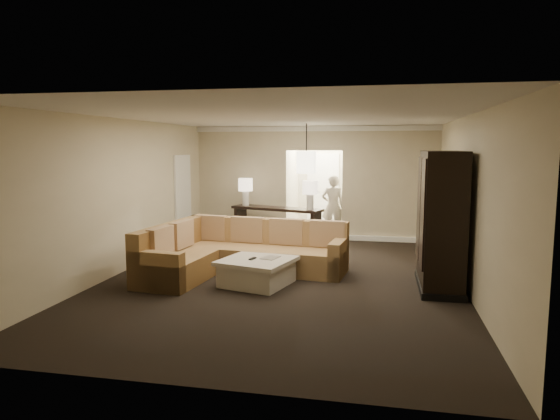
% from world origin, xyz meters
% --- Properties ---
extents(ground, '(8.00, 8.00, 0.00)m').
position_xyz_m(ground, '(0.00, 0.00, 0.00)').
color(ground, black).
rests_on(ground, ground).
extents(wall_back, '(6.00, 0.04, 2.80)m').
position_xyz_m(wall_back, '(0.00, 4.00, 1.40)').
color(wall_back, beige).
rests_on(wall_back, ground).
extents(wall_front, '(6.00, 0.04, 2.80)m').
position_xyz_m(wall_front, '(0.00, -4.00, 1.40)').
color(wall_front, beige).
rests_on(wall_front, ground).
extents(wall_left, '(0.04, 8.00, 2.80)m').
position_xyz_m(wall_left, '(-3.00, 0.00, 1.40)').
color(wall_left, beige).
rests_on(wall_left, ground).
extents(wall_right, '(0.04, 8.00, 2.80)m').
position_xyz_m(wall_right, '(3.00, 0.00, 1.40)').
color(wall_right, beige).
rests_on(wall_right, ground).
extents(ceiling, '(6.00, 8.00, 0.02)m').
position_xyz_m(ceiling, '(0.00, 0.00, 2.80)').
color(ceiling, silver).
rests_on(ceiling, wall_back).
extents(crown_molding, '(6.00, 0.10, 0.12)m').
position_xyz_m(crown_molding, '(0.00, 3.95, 2.73)').
color(crown_molding, white).
rests_on(crown_molding, wall_back).
extents(baseboard, '(6.00, 0.10, 0.12)m').
position_xyz_m(baseboard, '(0.00, 3.95, 0.06)').
color(baseboard, white).
rests_on(baseboard, ground).
extents(side_door, '(0.05, 0.90, 2.10)m').
position_xyz_m(side_door, '(-2.97, 2.80, 1.05)').
color(side_door, white).
rests_on(side_door, ground).
extents(foyer, '(1.44, 2.02, 2.80)m').
position_xyz_m(foyer, '(0.00, 5.34, 1.30)').
color(foyer, white).
rests_on(foyer, ground).
extents(sectional_sofa, '(3.40, 2.61, 0.95)m').
position_xyz_m(sectional_sofa, '(-0.95, 0.30, 0.38)').
color(sectional_sofa, brown).
rests_on(sectional_sofa, ground).
extents(coffee_table, '(1.34, 1.34, 0.46)m').
position_xyz_m(coffee_table, '(-0.36, -0.38, 0.23)').
color(coffee_table, silver).
rests_on(coffee_table, ground).
extents(console_table, '(2.29, 1.12, 0.86)m').
position_xyz_m(console_table, '(-0.78, 3.20, 0.51)').
color(console_table, black).
rests_on(console_table, ground).
extents(armoire, '(0.66, 1.55, 2.23)m').
position_xyz_m(armoire, '(2.59, 0.01, 1.07)').
color(armoire, black).
rests_on(armoire, ground).
extents(drink_table, '(0.44, 0.44, 0.55)m').
position_xyz_m(drink_table, '(0.54, 1.20, 0.40)').
color(drink_table, black).
rests_on(drink_table, ground).
extents(table_lamp_left, '(0.35, 0.35, 0.66)m').
position_xyz_m(table_lamp_left, '(-1.61, 3.44, 1.31)').
color(table_lamp_left, silver).
rests_on(table_lamp_left, console_table).
extents(table_lamp_right, '(0.35, 0.35, 0.66)m').
position_xyz_m(table_lamp_right, '(0.05, 2.96, 1.31)').
color(table_lamp_right, silver).
rests_on(table_lamp_right, console_table).
extents(pendant_light, '(0.38, 0.38, 1.09)m').
position_xyz_m(pendant_light, '(0.00, 2.70, 1.95)').
color(pendant_light, black).
rests_on(pendant_light, ceiling).
extents(person, '(0.65, 0.45, 1.75)m').
position_xyz_m(person, '(0.45, 4.30, 0.88)').
color(person, beige).
rests_on(person, ground).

